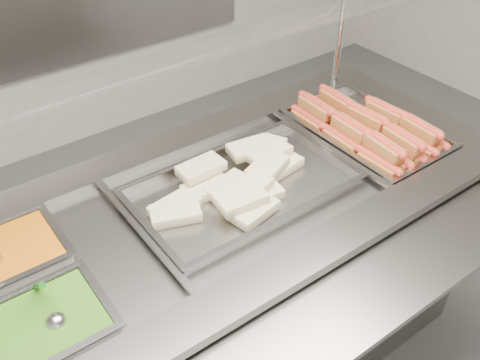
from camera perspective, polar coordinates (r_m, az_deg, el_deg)
steam_counter at (r=2.17m, az=-1.19°, el=-11.39°), size 2.06×0.92×0.99m
tray_rail at (r=1.57m, az=10.84°, el=-13.18°), size 1.97×0.42×0.06m
sneeze_guard at (r=1.79m, az=-6.13°, el=12.74°), size 1.81×0.33×0.48m
pan_hotdogs at (r=2.24m, az=13.14°, el=4.44°), size 0.38×0.60×0.11m
pan_wraps at (r=1.87m, az=0.27°, el=-1.17°), size 0.75×0.44×0.08m
pan_beans at (r=1.79m, az=-23.56°, el=-8.10°), size 0.33×0.26×0.11m
pan_peas at (r=1.57m, az=-20.08°, el=-15.13°), size 0.33×0.26×0.11m
hotdogs_in_buns at (r=2.19m, az=13.45°, el=5.32°), size 0.33×0.57×0.13m
tortilla_wraps at (r=1.86m, az=-0.19°, el=-0.05°), size 0.66×0.38×0.07m
serving_spoon at (r=1.52m, az=-19.29°, el=-13.53°), size 0.06×0.19×0.16m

